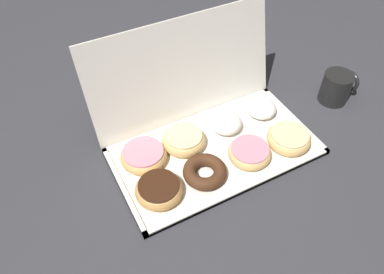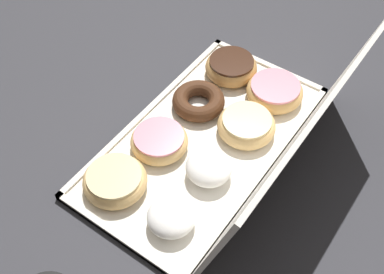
% 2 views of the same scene
% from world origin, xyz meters
% --- Properties ---
extents(ground_plane, '(3.00, 3.00, 0.00)m').
position_xyz_m(ground_plane, '(0.00, 0.00, 0.00)').
color(ground_plane, '#333338').
extents(donut_box, '(0.53, 0.29, 0.01)m').
position_xyz_m(donut_box, '(0.00, 0.00, 0.01)').
color(donut_box, silver).
rests_on(donut_box, ground).
extents(box_lid_open, '(0.53, 0.08, 0.29)m').
position_xyz_m(box_lid_open, '(0.00, 0.18, 0.14)').
color(box_lid_open, silver).
rests_on(box_lid_open, ground).
extents(chocolate_frosted_donut_0, '(0.11, 0.11, 0.04)m').
position_xyz_m(chocolate_frosted_donut_0, '(-0.19, -0.06, 0.03)').
color(chocolate_frosted_donut_0, tan).
rests_on(chocolate_frosted_donut_0, donut_box).
extents(chocolate_cake_ring_donut_1, '(0.11, 0.11, 0.03)m').
position_xyz_m(chocolate_cake_ring_donut_1, '(-0.07, -0.06, 0.03)').
color(chocolate_cake_ring_donut_1, '#472816').
rests_on(chocolate_cake_ring_donut_1, donut_box).
extents(pink_frosted_donut_2, '(0.11, 0.11, 0.03)m').
position_xyz_m(pink_frosted_donut_2, '(0.07, -0.06, 0.03)').
color(pink_frosted_donut_2, '#E5B770').
rests_on(pink_frosted_donut_2, donut_box).
extents(glazed_ring_donut_3, '(0.12, 0.12, 0.04)m').
position_xyz_m(glazed_ring_donut_3, '(0.19, -0.07, 0.03)').
color(glazed_ring_donut_3, '#E5B770').
rests_on(glazed_ring_donut_3, donut_box).
extents(pink_frosted_donut_4, '(0.12, 0.12, 0.04)m').
position_xyz_m(pink_frosted_donut_4, '(-0.18, 0.06, 0.03)').
color(pink_frosted_donut_4, tan).
rests_on(pink_frosted_donut_4, donut_box).
extents(glazed_ring_donut_5, '(0.12, 0.12, 0.04)m').
position_xyz_m(glazed_ring_donut_5, '(-0.06, 0.06, 0.03)').
color(glazed_ring_donut_5, '#E5B770').
rests_on(glazed_ring_donut_5, donut_box).
extents(powdered_filled_donut_6, '(0.09, 0.09, 0.05)m').
position_xyz_m(powdered_filled_donut_6, '(0.07, 0.06, 0.03)').
color(powdered_filled_donut_6, white).
rests_on(powdered_filled_donut_6, donut_box).
extents(powdered_filled_donut_7, '(0.08, 0.08, 0.04)m').
position_xyz_m(powdered_filled_donut_7, '(0.19, 0.06, 0.03)').
color(powdered_filled_donut_7, white).
rests_on(powdered_filled_donut_7, donut_box).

